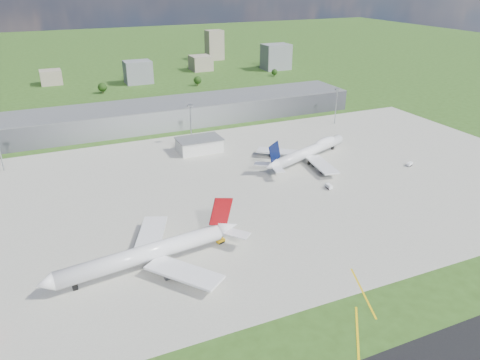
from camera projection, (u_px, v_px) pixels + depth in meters
name	position (u px, v px, depth m)	size (l,w,h in m)	color
ground	(162.00, 131.00, 326.97)	(1400.00, 1400.00, 0.00)	#2E4E18
apron	(239.00, 189.00, 238.77)	(360.00, 190.00, 0.08)	#99978B
terminal	(156.00, 115.00, 336.47)	(300.00, 42.00, 15.00)	gray
ops_building	(199.00, 145.00, 287.29)	(26.00, 16.00, 8.00)	silver
mast_center	(191.00, 117.00, 294.28)	(3.50, 2.00, 25.90)	gray
mast_east	(337.00, 100.00, 335.14)	(3.50, 2.00, 25.90)	gray
airliner_red_twin	(150.00, 253.00, 173.56)	(77.54, 59.99, 21.29)	white
airliner_blue_quad	(309.00, 151.00, 273.70)	(70.53, 53.73, 19.26)	white
tug_yellow	(221.00, 241.00, 190.46)	(3.78, 2.82, 1.70)	#F3B00E
van_white_near	(329.00, 187.00, 238.20)	(2.34, 4.60, 2.31)	white
van_white_far	(410.00, 164.00, 266.42)	(4.43, 3.21, 2.14)	white
bldg_cw	(51.00, 77.00, 460.59)	(20.00, 18.00, 14.00)	gray
bldg_c	(138.00, 72.00, 463.62)	(26.00, 20.00, 22.00)	slate
bldg_ce	(201.00, 63.00, 527.97)	(22.00, 24.00, 16.00)	gray
bldg_e	(276.00, 57.00, 530.20)	(30.00, 22.00, 28.00)	slate
bldg_tall_e	(214.00, 45.00, 588.91)	(20.00, 18.00, 36.00)	gray
tree_c	(102.00, 87.00, 425.79)	(8.10, 8.10, 9.90)	#382314
tree_e	(198.00, 80.00, 455.18)	(7.65, 7.65, 9.35)	#382314
tree_far_e	(275.00, 72.00, 497.36)	(6.30, 6.30, 7.70)	#382314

